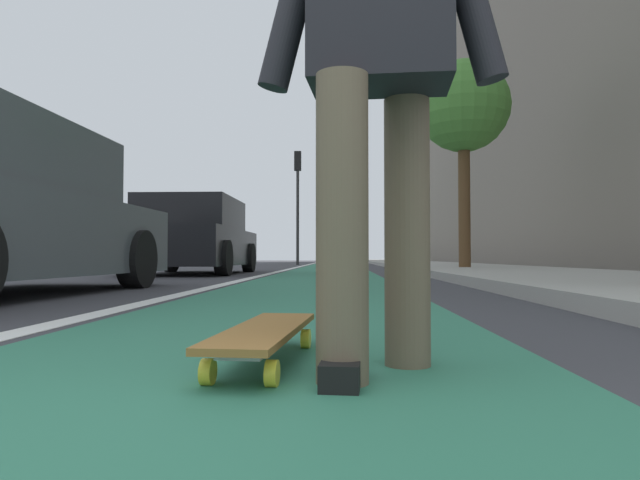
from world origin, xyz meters
name	(u,v)px	position (x,y,z in m)	size (l,w,h in m)	color
ground_plane	(326,275)	(10.00, 0.00, 0.00)	(80.00, 80.00, 0.00)	#38383D
bike_lane_paint	(335,264)	(24.00, 0.00, 0.00)	(56.00, 1.93, 0.00)	#2D7256
lane_stripe_white	(303,266)	(20.00, 1.11, 0.00)	(52.00, 0.16, 0.01)	silver
sidewalk_curb	(432,265)	(18.00, -3.30, 0.06)	(52.00, 3.20, 0.12)	#9E9B93
building_facade	(494,96)	(22.00, -6.49, 6.85)	(40.00, 1.20, 13.71)	slate
skateboard	(265,334)	(1.32, -0.06, 0.09)	(0.85, 0.27, 0.11)	yellow
skater_person	(378,47)	(1.17, -0.41, 0.94)	(0.45, 0.72, 1.64)	brown
parked_car_mid	(194,238)	(10.37, 2.61, 0.70)	(4.08, 1.97, 1.47)	black
traffic_light	(298,187)	(22.33, 1.51, 3.22)	(0.33, 0.28, 4.71)	#2D2D2D
street_tree_mid	(464,108)	(11.36, -2.90, 3.50)	(1.95, 1.95, 4.52)	brown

